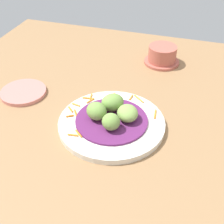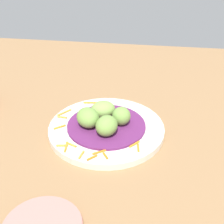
{
  "view_description": "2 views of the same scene",
  "coord_description": "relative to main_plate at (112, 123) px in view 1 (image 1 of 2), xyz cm",
  "views": [
    {
      "loc": [
        15.6,
        -52.47,
        49.2
      ],
      "look_at": [
        -0.89,
        0.47,
        5.81
      ],
      "focal_mm": 48.45,
      "sensor_mm": 36.0,
      "label": 1
    },
    {
      "loc": [
        -58.86,
        -9.35,
        43.81
      ],
      "look_at": [
        0.98,
        -0.99,
        6.18
      ],
      "focal_mm": 52.22,
      "sensor_mm": 36.0,
      "label": 2
    }
  ],
  "objects": [
    {
      "name": "table_surface",
      "position": [
        0.83,
        -0.33,
        -1.73
      ],
      "size": [
        110.0,
        110.0,
        2.0
      ],
      "primitive_type": "cube",
      "color": "#936D47",
      "rests_on": "ground"
    },
    {
      "name": "main_plate",
      "position": [
        0.0,
        0.0,
        0.0
      ],
      "size": [
        25.34,
        25.34,
        1.46
      ],
      "primitive_type": "cylinder",
      "color": "silver",
      "rests_on": "table_surface"
    },
    {
      "name": "guac_scoop_center",
      "position": [
        0.94,
        -3.47,
        3.22
      ],
      "size": [
        4.88,
        4.77,
        3.96
      ],
      "primitive_type": "ellipsoid",
      "rotation": [
        0.0,
        0.0,
        2.94
      ],
      "color": "#759E47",
      "rests_on": "cabbage_bed"
    },
    {
      "name": "side_plate_small",
      "position": [
        -27.15,
        5.38,
        -0.23
      ],
      "size": [
        12.42,
        12.42,
        1.01
      ],
      "primitive_type": "cylinder",
      "color": "tan",
      "rests_on": "table_surface"
    },
    {
      "name": "carrot_garnish",
      "position": [
        -4.12,
        3.53,
        0.93
      ],
      "size": [
        21.75,
        19.7,
        0.4
      ],
      "color": "orange",
      "rests_on": "main_plate"
    },
    {
      "name": "guac_scoop_left",
      "position": [
        -3.47,
        -0.94,
        3.36
      ],
      "size": [
        6.33,
        6.02,
        4.24
      ],
      "primitive_type": "ellipsoid",
      "rotation": [
        0.0,
        0.0,
        1.16
      ],
      "color": "#759E47",
      "rests_on": "cabbage_bed"
    },
    {
      "name": "cabbage_bed",
      "position": [
        0.0,
        0.0,
        0.99
      ],
      "size": [
        17.16,
        17.16,
        0.51
      ],
      "primitive_type": "cylinder",
      "color": "#60235B",
      "rests_on": "main_plate"
    },
    {
      "name": "guac_scoop_right",
      "position": [
        3.47,
        0.94,
        2.97
      ],
      "size": [
        6.81,
        7.1,
        3.45
      ],
      "primitive_type": "ellipsoid",
      "rotation": [
        0.0,
        0.0,
        3.6
      ],
      "color": "#84A851",
      "rests_on": "cabbage_bed"
    },
    {
      "name": "guac_scoop_back",
      "position": [
        -0.94,
        3.47,
        3.33
      ],
      "size": [
        7.24,
        7.11,
        4.18
      ],
      "primitive_type": "ellipsoid",
      "rotation": [
        0.0,
        0.0,
        2.25
      ],
      "color": "#759E47",
      "rests_on": "cabbage_bed"
    },
    {
      "name": "terracotta_bowl",
      "position": [
        6.0,
        33.94,
        1.94
      ],
      "size": [
        11.09,
        11.09,
        5.71
      ],
      "color": "#B75B4C",
      "rests_on": "table_surface"
    }
  ]
}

